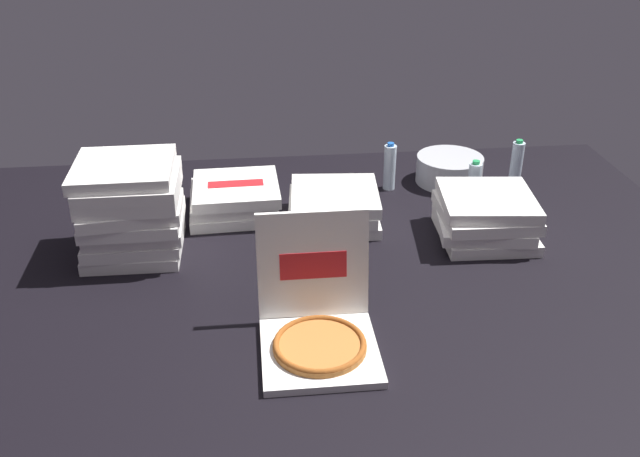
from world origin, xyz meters
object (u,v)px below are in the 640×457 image
Objects in this scene: ice_bucket at (449,169)px; water_bottle_1 at (390,167)px; water_bottle_2 at (473,186)px; pizza_stack_left_near at (131,209)px; pizza_stack_right_far at (234,198)px; pizza_stack_left_mid at (485,217)px; open_pizza_box at (318,322)px; pizza_stack_left_far at (334,206)px; water_bottle_0 at (516,164)px.

ice_bucket is 0.32m from water_bottle_1.
pizza_stack_left_near is at bearing -170.85° from water_bottle_2.
pizza_stack_right_far is at bearing -166.18° from water_bottle_1.
pizza_stack_left_mid is 0.61m from water_bottle_1.
ice_bucket is (0.78, 1.22, -0.02)m from open_pizza_box.
pizza_stack_right_far is 0.98× the size of pizza_stack_left_near.
pizza_stack_right_far is 1.08m from water_bottle_2.
open_pizza_box reaches higher than water_bottle_2.
pizza_stack_left_near is at bearing -141.91° from pizza_stack_right_far.
open_pizza_box is 1.87× the size of water_bottle_2.
open_pizza_box is 0.88m from pizza_stack_left_far.
pizza_stack_left_near is at bearing -167.84° from pizza_stack_left_far.
open_pizza_box reaches higher than pizza_stack_left_near.
pizza_stack_left_far is at bearing 79.46° from open_pizza_box.
open_pizza_box is at bearing -45.50° from pizza_stack_left_near.
water_bottle_1 reaches higher than pizza_stack_left_far.
pizza_stack_left_far is at bearing -16.79° from pizza_stack_right_far.
water_bottle_1 is at bearing 177.54° from water_bottle_0.
pizza_stack_left_near reaches higher than ice_bucket.
pizza_stack_left_far is 0.97m from water_bottle_0.
pizza_stack_right_far is at bearing 176.14° from water_bottle_2.
open_pizza_box is at bearing -122.53° from ice_bucket.
water_bottle_0 is at bearing 38.89° from water_bottle_2.
water_bottle_0 is at bearing 57.75° from pizza_stack_left_mid.
water_bottle_1 is (-0.62, 0.03, 0.00)m from water_bottle_0.
water_bottle_1 is (0.31, 0.31, 0.04)m from pizza_stack_left_far.
water_bottle_1 is 1.00× the size of water_bottle_2.
water_bottle_2 is at bearing 9.15° from pizza_stack_left_near.
water_bottle_2 is (1.47, 0.24, -0.08)m from pizza_stack_left_near.
open_pizza_box is at bearing -111.77° from water_bottle_1.
pizza_stack_left_mid reaches higher than pizza_stack_left_far.
ice_bucket is 0.31m from water_bottle_2.
ice_bucket is 1.38× the size of water_bottle_1.
open_pizza_box is 1.27m from water_bottle_1.
water_bottle_0 reaches higher than pizza_stack_right_far.
open_pizza_box reaches higher than ice_bucket.
water_bottle_1 is at bearing 23.40° from pizza_stack_left_near.
water_bottle_1 reaches higher than pizza_stack_left_mid.
pizza_stack_left_mid is 1.10m from pizza_stack_right_far.
ice_bucket is (0.62, 0.36, -0.01)m from pizza_stack_left_far.
water_bottle_0 is at bearing 6.55° from pizza_stack_right_far.
open_pizza_box reaches higher than water_bottle_1.
pizza_stack_left_mid is 1.02× the size of pizza_stack_left_far.
open_pizza_box reaches higher than pizza_stack_left_far.
pizza_stack_left_far is at bearing 160.68° from pizza_stack_left_mid.
pizza_stack_left_mid is at bearing -19.32° from pizza_stack_left_far.
water_bottle_2 is (0.03, 0.27, 0.02)m from pizza_stack_left_mid.
ice_bucket is 1.38× the size of water_bottle_0.
pizza_stack_left_near is at bearing -159.60° from ice_bucket.
open_pizza_box reaches higher than water_bottle_0.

